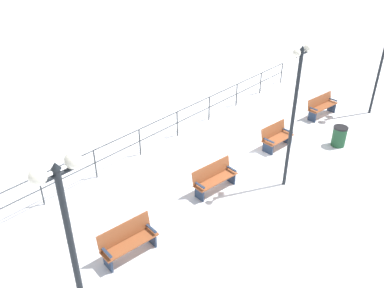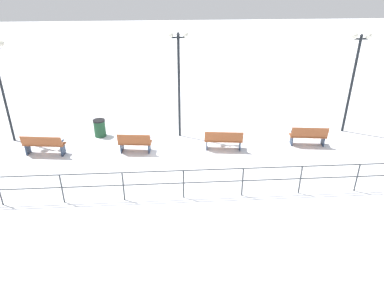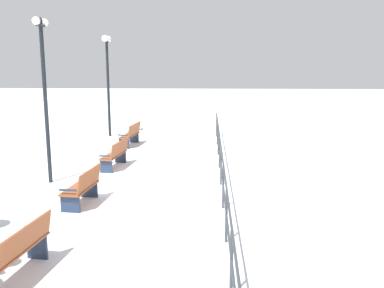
{
  "view_description": "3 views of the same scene",
  "coord_description": "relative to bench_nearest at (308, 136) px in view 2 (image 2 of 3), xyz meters",
  "views": [
    {
      "loc": [
        6.36,
        -10.24,
        7.81
      ],
      "look_at": [
        -1.64,
        -1.33,
        0.94
      ],
      "focal_mm": 37.64,
      "sensor_mm": 36.0,
      "label": 1
    },
    {
      "loc": [
        -13.7,
        0.41,
        7.07
      ],
      "look_at": [
        -1.8,
        -0.41,
        1.11
      ],
      "focal_mm": 33.61,
      "sensor_mm": 36.0,
      "label": 2
    },
    {
      "loc": [
        -3.27,
        12.02,
        3.54
      ],
      "look_at": [
        -2.74,
        -1.56,
        0.87
      ],
      "focal_mm": 40.82,
      "sensor_mm": 36.0,
      "label": 3
    }
  ],
  "objects": [
    {
      "name": "lamppost_middle",
      "position": [
        1.39,
        5.5,
        2.53
      ],
      "size": [
        0.22,
        0.83,
        4.66
      ],
      "color": "black",
      "rests_on": "ground"
    },
    {
      "name": "lamppost_near",
      "position": [
        1.39,
        -2.22,
        2.76
      ],
      "size": [
        0.29,
        0.91,
        4.54
      ],
      "color": "black",
      "rests_on": "ground"
    },
    {
      "name": "bench_third",
      "position": [
        -0.13,
        7.42,
        -0.02
      ],
      "size": [
        0.72,
        1.41,
        0.91
      ],
      "rotation": [
        0.0,
        0.0,
        -0.11
      ],
      "color": "brown",
      "rests_on": "ground"
    },
    {
      "name": "waterfront_railing",
      "position": [
        -3.55,
        5.56,
        0.26
      ],
      "size": [
        0.05,
        15.93,
        1.08
      ],
      "color": "#383D42",
      "rests_on": "ground"
    },
    {
      "name": "ground_plane",
      "position": [
        0.07,
        5.56,
        -0.47
      ],
      "size": [
        80.0,
        80.0,
        0.0
      ],
      "primitive_type": "plane",
      "color": "white",
      "rests_on": "ground"
    },
    {
      "name": "bench_nearest",
      "position": [
        0.0,
        0.0,
        0.0
      ],
      "size": [
        0.71,
        1.6,
        0.92
      ],
      "rotation": [
        0.0,
        0.0,
        -0.13
      ],
      "color": "brown",
      "rests_on": "ground"
    },
    {
      "name": "bench_second",
      "position": [
        -0.15,
        3.71,
        -0.0
      ],
      "size": [
        0.69,
        1.65,
        0.91
      ],
      "rotation": [
        0.0,
        0.0,
        -0.12
      ],
      "color": "brown",
      "rests_on": "ground"
    },
    {
      "name": "trash_bin",
      "position": [
        1.6,
        9.15,
        -0.07
      ],
      "size": [
        0.55,
        0.55,
        0.8
      ],
      "color": "#1E4C2D",
      "rests_on": "ground"
    },
    {
      "name": "bench_fourth",
      "position": [
        -0.12,
        11.14,
        0.02
      ],
      "size": [
        0.7,
        1.74,
        0.91
      ],
      "rotation": [
        0.0,
        0.0,
        -0.13
      ],
      "color": "brown",
      "rests_on": "ground"
    }
  ]
}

